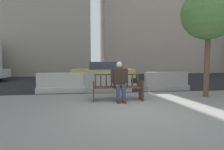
% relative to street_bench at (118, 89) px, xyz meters
% --- Properties ---
extents(ground_plane, '(200.00, 200.00, 0.00)m').
position_rel_street_bench_xyz_m(ground_plane, '(0.31, -1.35, -0.40)').
color(ground_plane, gray).
extents(street_asphalt, '(120.00, 12.00, 0.01)m').
position_rel_street_bench_xyz_m(street_asphalt, '(0.31, 7.35, -0.39)').
color(street_asphalt, black).
rests_on(street_asphalt, ground).
extents(street_bench, '(1.70, 0.57, 0.88)m').
position_rel_street_bench_xyz_m(street_bench, '(0.00, 0.00, 0.00)').
color(street_bench, '#473323').
rests_on(street_bench, ground).
extents(seated_person, '(0.58, 0.73, 1.31)m').
position_rel_street_bench_xyz_m(seated_person, '(0.06, -0.06, 0.29)').
color(seated_person, '#2D2319').
rests_on(seated_person, ground).
extents(jersey_barrier_centre, '(2.01, 0.70, 0.84)m').
position_rel_street_bench_xyz_m(jersey_barrier_centre, '(-0.14, 1.75, -0.06)').
color(jersey_barrier_centre, gray).
rests_on(jersey_barrier_centre, ground).
extents(jersey_barrier_left, '(2.02, 0.73, 0.84)m').
position_rel_street_bench_xyz_m(jersey_barrier_left, '(-2.14, 1.83, -0.06)').
color(jersey_barrier_left, '#ADA89E').
rests_on(jersey_barrier_left, ground).
extents(jersey_barrier_right, '(2.01, 0.72, 0.84)m').
position_rel_street_bench_xyz_m(jersey_barrier_right, '(2.57, 1.80, -0.06)').
color(jersey_barrier_right, gray).
rests_on(jersey_barrier_right, ground).
extents(street_tree, '(1.95, 1.95, 4.07)m').
position_rel_street_bench_xyz_m(street_tree, '(3.37, 0.13, 2.68)').
color(street_tree, brown).
rests_on(street_tree, ground).
extents(car_taxi_near, '(4.17, 2.07, 1.31)m').
position_rel_street_bench_xyz_m(car_taxi_near, '(-0.02, 5.94, 0.27)').
color(car_taxi_near, '#DBC64C').
rests_on(car_taxi_near, ground).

